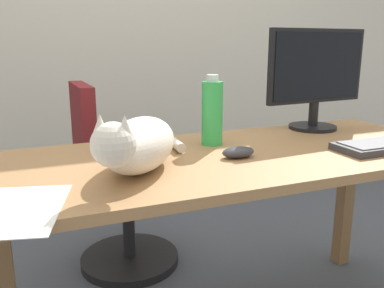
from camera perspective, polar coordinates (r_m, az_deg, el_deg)
The scene contains 8 objects.
back_wall at distance 2.79m, azimuth -9.51°, elevation 18.34°, with size 6.00×0.04×2.60m, color beige.
desk at distance 1.41m, azimuth 6.00°, elevation -5.03°, with size 1.64×0.67×0.72m.
office_chair at distance 2.00m, azimuth -10.40°, elevation -6.54°, with size 0.48×0.48×0.90m.
monitor at distance 1.80m, azimuth 16.88°, elevation 9.10°, with size 0.48×0.20×0.41m.
cat at distance 1.17m, azimuth -7.46°, elevation 0.01°, with size 0.37×0.52×0.20m.
computer_mouse at distance 1.32m, azimuth 6.43°, elevation -1.12°, with size 0.11×0.06×0.04m, color #333338.
paper_sheet at distance 1.00m, azimuth -23.63°, elevation -8.36°, with size 0.21×0.30×0.00m, color white.
water_bottle at distance 1.47m, azimuth 2.81°, elevation 4.40°, with size 0.08×0.08×0.25m.
Camera 1 is at (-0.64, -1.17, 1.07)m, focal length 38.41 mm.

